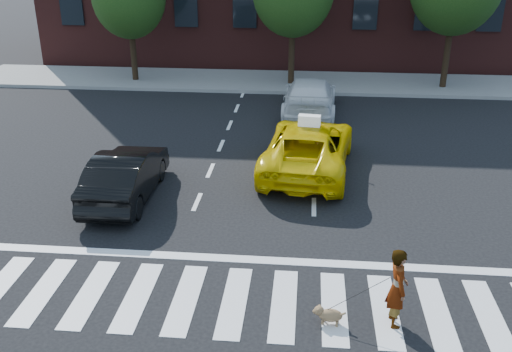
# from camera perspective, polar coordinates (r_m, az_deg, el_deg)

# --- Properties ---
(ground) EXTENTS (120.00, 120.00, 0.00)m
(ground) POSITION_cam_1_polar(r_m,az_deg,el_deg) (11.79, -2.18, -12.45)
(ground) COLOR black
(ground) RESTS_ON ground
(crosswalk) EXTENTS (13.00, 2.40, 0.01)m
(crosswalk) POSITION_cam_1_polar(r_m,az_deg,el_deg) (11.79, -2.18, -12.43)
(crosswalk) COLOR silver
(crosswalk) RESTS_ON ground
(stop_line) EXTENTS (12.00, 0.30, 0.01)m
(stop_line) POSITION_cam_1_polar(r_m,az_deg,el_deg) (13.10, -1.28, -8.31)
(stop_line) COLOR silver
(stop_line) RESTS_ON ground
(sidewalk_far) EXTENTS (30.00, 4.00, 0.15)m
(sidewalk_far) POSITION_cam_1_polar(r_m,az_deg,el_deg) (27.82, 2.49, 9.41)
(sidewalk_far) COLOR slate
(sidewalk_far) RESTS_ON ground
(taxi) EXTENTS (3.05, 5.61, 1.49)m
(taxi) POSITION_cam_1_polar(r_m,az_deg,el_deg) (17.56, 5.26, 2.93)
(taxi) COLOR #D8B704
(taxi) RESTS_ON ground
(black_sedan) EXTENTS (1.48, 4.17, 1.37)m
(black_sedan) POSITION_cam_1_polar(r_m,az_deg,el_deg) (16.07, -12.89, 0.14)
(black_sedan) COLOR black
(black_sedan) RESTS_ON ground
(white_suv) EXTENTS (2.20, 5.08, 1.46)m
(white_suv) POSITION_cam_1_polar(r_m,az_deg,el_deg) (22.98, 5.40, 7.92)
(white_suv) COLOR silver
(white_suv) RESTS_ON ground
(woman) EXTENTS (0.44, 0.62, 1.61)m
(woman) POSITION_cam_1_polar(r_m,az_deg,el_deg) (11.09, 13.96, -10.78)
(woman) COLOR #999999
(woman) RESTS_ON ground
(dog) EXTENTS (0.64, 0.31, 0.36)m
(dog) POSITION_cam_1_polar(r_m,az_deg,el_deg) (11.19, 7.21, -13.57)
(dog) COLOR olive
(dog) RESTS_ON ground
(taxi_sign) EXTENTS (0.68, 0.35, 0.32)m
(taxi_sign) POSITION_cam_1_polar(r_m,az_deg,el_deg) (17.07, 5.37, 5.54)
(taxi_sign) COLOR white
(taxi_sign) RESTS_ON taxi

